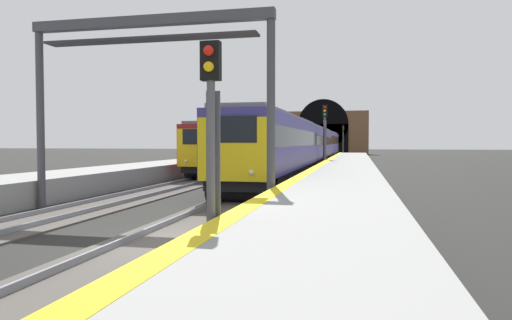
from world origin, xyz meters
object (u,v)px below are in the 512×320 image
at_px(railway_signal_near, 211,134).
at_px(catenary_mast_near, 238,131).
at_px(train_adjacent_platform, 278,145).
at_px(overhead_signal_gantry, 149,63).
at_px(railway_signal_far, 343,137).
at_px(train_main_approaching, 311,144).
at_px(railway_signal_mid, 325,131).

height_order(railway_signal_near, catenary_mast_near, catenary_mast_near).
bearing_deg(train_adjacent_platform, overhead_signal_gantry, 3.04).
height_order(overhead_signal_gantry, catenary_mast_near, catenary_mast_near).
bearing_deg(railway_signal_near, overhead_signal_gantry, -146.01).
bearing_deg(railway_signal_far, train_adjacent_platform, -12.27).
relative_size(train_main_approaching, train_adjacent_platform, 1.02).
bearing_deg(railway_signal_far, railway_signal_near, 0.00).
xyz_separation_m(railway_signal_mid, overhead_signal_gantry, (-24.42, 4.38, 1.83)).
distance_m(railway_signal_far, catenary_mast_near, 30.59).
xyz_separation_m(train_adjacent_platform, railway_signal_far, (31.66, -6.89, 1.23)).
bearing_deg(overhead_signal_gantry, train_adjacent_platform, 3.50).
bearing_deg(overhead_signal_gantry, railway_signal_far, -3.45).
xyz_separation_m(train_adjacent_platform, overhead_signal_gantry, (-41.00, -2.51, 3.04)).
relative_size(train_adjacent_platform, railway_signal_near, 13.32).
relative_size(railway_signal_mid, overhead_signal_gantry, 0.63).
bearing_deg(train_main_approaching, railway_signal_mid, 14.55).
bearing_deg(railway_signal_mid, overhead_signal_gantry, -10.16).
relative_size(train_adjacent_platform, railway_signal_far, 10.32).
relative_size(railway_signal_far, overhead_signal_gantry, 0.63).
height_order(train_main_approaching, catenary_mast_near, catenary_mast_near).
distance_m(train_adjacent_platform, catenary_mast_near, 7.42).
relative_size(railway_signal_near, overhead_signal_gantry, 0.49).
xyz_separation_m(train_adjacent_platform, catenary_mast_near, (3.94, 6.04, 1.75)).
bearing_deg(railway_signal_near, catenary_mast_near, -165.89).
bearing_deg(catenary_mast_near, railway_signal_far, -25.00).
bearing_deg(catenary_mast_near, train_adjacent_platform, -123.13).
relative_size(train_main_approaching, catenary_mast_near, 7.84).
bearing_deg(train_adjacent_platform, railway_signal_far, 167.27).
bearing_deg(train_main_approaching, catenary_mast_near, -139.64).
xyz_separation_m(railway_signal_near, overhead_signal_gantry, (6.49, 4.38, 2.60)).
bearing_deg(railway_signal_near, train_main_approaching, -177.21).
xyz_separation_m(railway_signal_near, railway_signal_mid, (30.91, 0.00, 0.77)).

